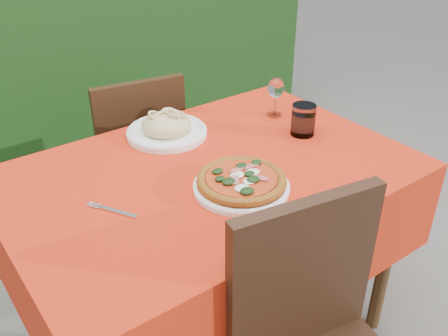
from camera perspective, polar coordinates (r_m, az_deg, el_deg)
ground at (r=2.05m, az=-1.35°, el=-18.38°), size 60.00×60.00×0.00m
hedge at (r=2.84m, az=-20.79°, el=15.86°), size 3.20×0.55×1.78m
dining_table at (r=1.65m, az=-1.60°, el=-4.63°), size 1.26×0.86×0.75m
chair_far at (r=2.24m, az=-9.84°, el=1.78°), size 0.44×0.44×0.85m
pizza_plate at (r=1.45m, az=2.01°, el=-1.65°), size 0.32×0.32×0.05m
pasta_plate at (r=1.77m, az=-6.58°, el=4.57°), size 0.28×0.28×0.08m
water_glass at (r=1.78m, az=9.03°, el=5.30°), size 0.08×0.08×0.11m
wine_glass at (r=1.89m, az=5.94°, el=8.92°), size 0.06×0.06×0.15m
fork at (r=1.40m, az=-12.12°, el=-4.88°), size 0.10×0.16×0.00m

